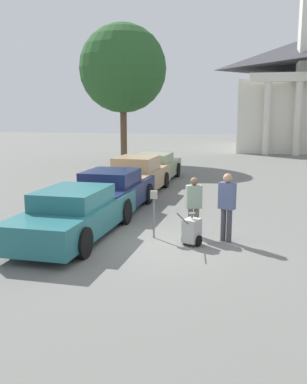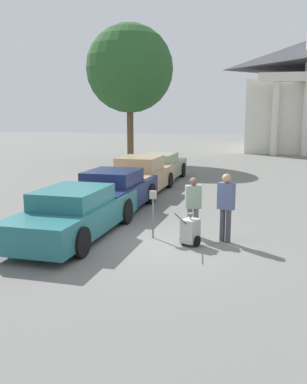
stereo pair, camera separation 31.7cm
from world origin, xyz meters
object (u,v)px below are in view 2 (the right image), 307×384
parked_car_teal (76,213)px  person_supervisor (226,203)px  parked_car_sage (159,168)px  parking_meter (153,205)px  parked_car_tan (141,176)px  equipment_cart (190,231)px  parked_car_navy (114,191)px  person_worker (193,203)px

parked_car_teal → person_supervisor: person_supervisor is taller
parked_car_sage → parking_meter: size_ratio=3.94×
parked_car_teal → parked_car_tan: size_ratio=1.08×
person_supervisor → equipment_cart: bearing=54.4°
parked_car_navy → person_worker: bearing=-37.1°
person_supervisor → parked_car_navy: bearing=-11.5°
parking_meter → parked_car_tan: bearing=108.1°
parked_car_teal → parked_car_sage: size_ratio=1.03×
person_worker → person_supervisor: 0.96m
parked_car_navy → parked_car_tan: parked_car_tan is taller
parked_car_teal → equipment_cart: (3.16, -0.07, -0.27)m
parked_car_teal → person_worker: person_worker is taller
parked_car_navy → person_worker: (3.11, -2.49, 0.25)m
equipment_cart → parking_meter: bearing=-179.9°
person_supervisor → equipment_cart: 1.18m
person_worker → person_supervisor: person_supervisor is taller
parked_car_sage → parked_car_tan: bearing=-88.3°
parked_car_teal → person_worker: size_ratio=3.23×
parked_car_tan → person_supervisor: person_supervisor is taller
parked_car_tan → parked_car_sage: (0.00, 3.37, -0.06)m
parked_car_navy → person_supervisor: size_ratio=2.59×
parked_car_sage → parking_meter: (2.08, -9.74, 0.25)m
parked_car_sage → person_supervisor: size_ratio=2.83×
person_supervisor → equipment_cart: person_supervisor is taller
parked_car_sage → person_supervisor: 10.46m
parked_car_teal → parking_meter: 2.12m
parked_car_teal → parked_car_navy: bearing=91.7°
parked_car_tan → parked_car_sage: size_ratio=0.96×
parked_car_sage → parking_meter: 9.97m
parked_car_teal → parked_car_navy: size_ratio=1.13×
parked_car_teal → parking_meter: size_ratio=4.07×
equipment_cart → person_worker: bearing=115.3°
parked_car_tan → person_worker: (3.11, -5.98, 0.21)m
parked_car_tan → equipment_cart: (3.16, -6.79, -0.33)m
equipment_cart → parked_car_tan: bearing=136.4°
parked_car_sage → person_worker: (3.11, -9.36, 0.27)m
parked_car_navy → parking_meter: parked_car_navy is taller
parked_car_teal → person_supervisor: size_ratio=2.92×
parked_car_navy → equipment_cart: parked_car_navy is taller
parked_car_teal → parking_meter: parked_car_teal is taller
parked_car_sage → parking_meter: bearing=-76.3°
parked_car_navy → parked_car_sage: size_ratio=0.91×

